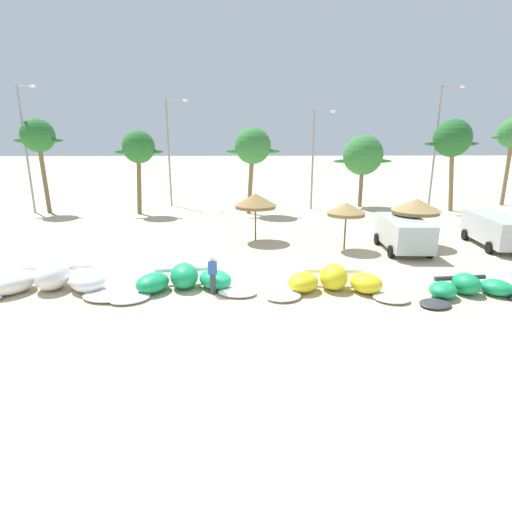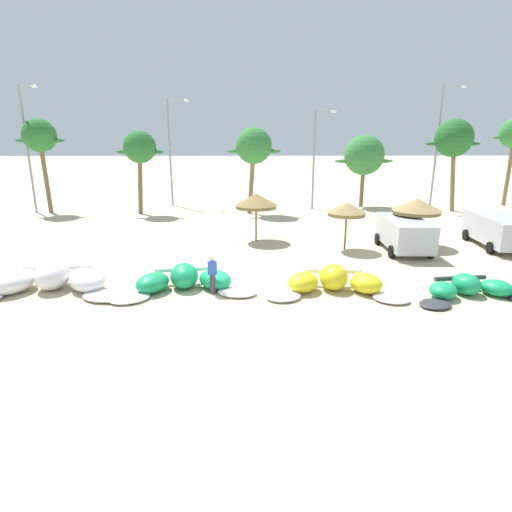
{
  "view_description": "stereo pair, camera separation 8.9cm",
  "coord_description": "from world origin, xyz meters",
  "px_view_note": "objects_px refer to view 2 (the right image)",
  "views": [
    {
      "loc": [
        0.42,
        -16.42,
        6.27
      ],
      "look_at": [
        1.0,
        2.0,
        1.0
      ],
      "focal_mm": 29.31,
      "sensor_mm": 36.0,
      "label": 1
    },
    {
      "loc": [
        0.51,
        -16.42,
        6.27
      ],
      "look_at": [
        1.0,
        2.0,
        1.0
      ],
      "focal_mm": 29.31,
      "sensor_mm": 36.0,
      "label": 2
    }
  ],
  "objects_px": {
    "palm_center_left": "(364,155)",
    "lamppost_east_center": "(316,154)",
    "palm_left_of_gap": "(254,147)",
    "lamppost_east": "(439,142)",
    "kite_left": "(50,281)",
    "lamppost_west_center": "(172,147)",
    "beach_umbrella_near_van": "(256,201)",
    "kite_right_of_center": "(470,289)",
    "kite_center": "(334,282)",
    "parked_van": "(496,228)",
    "beach_umbrella_near_palms": "(417,206)",
    "kite_left_of_center": "(184,281)",
    "palm_left": "(140,148)",
    "parked_car_second": "(403,232)",
    "palm_leftmost": "(40,137)",
    "beach_umbrella_middle": "(347,209)",
    "palm_center_right": "(454,139)",
    "lamppost_west": "(28,144)",
    "person_near_kites": "(213,275)"
  },
  "relations": [
    {
      "from": "parked_van",
      "to": "lamppost_west_center",
      "type": "xyz_separation_m",
      "value": [
        -21.44,
        15.98,
        4.25
      ]
    },
    {
      "from": "kite_left",
      "to": "lamppost_west_center",
      "type": "relative_size",
      "value": 0.76
    },
    {
      "from": "kite_left_of_center",
      "to": "lamppost_east",
      "type": "height_order",
      "value": "lamppost_east"
    },
    {
      "from": "lamppost_west_center",
      "to": "palm_center_left",
      "type": "bearing_deg",
      "value": -3.66
    },
    {
      "from": "beach_umbrella_near_van",
      "to": "palm_center_right",
      "type": "xyz_separation_m",
      "value": [
        16.87,
        10.43,
        3.58
      ]
    },
    {
      "from": "kite_left_of_center",
      "to": "palm_left",
      "type": "distance_m",
      "value": 20.01
    },
    {
      "from": "kite_right_of_center",
      "to": "palm_left",
      "type": "height_order",
      "value": "palm_left"
    },
    {
      "from": "beach_umbrella_middle",
      "to": "palm_leftmost",
      "type": "height_order",
      "value": "palm_leftmost"
    },
    {
      "from": "lamppost_east",
      "to": "kite_left_of_center",
      "type": "bearing_deg",
      "value": -133.18
    },
    {
      "from": "person_near_kites",
      "to": "palm_leftmost",
      "type": "bearing_deg",
      "value": 128.06
    },
    {
      "from": "beach_umbrella_near_van",
      "to": "kite_right_of_center",
      "type": "bearing_deg",
      "value": -49.01
    },
    {
      "from": "beach_umbrella_near_van",
      "to": "palm_center_right",
      "type": "relative_size",
      "value": 0.38
    },
    {
      "from": "kite_left_of_center",
      "to": "beach_umbrella_middle",
      "type": "relative_size",
      "value": 2.26
    },
    {
      "from": "beach_umbrella_middle",
      "to": "parked_car_second",
      "type": "relative_size",
      "value": 0.57
    },
    {
      "from": "palm_leftmost",
      "to": "beach_umbrella_middle",
      "type": "bearing_deg",
      "value": -29.77
    },
    {
      "from": "parked_car_second",
      "to": "beach_umbrella_near_van",
      "type": "bearing_deg",
      "value": 162.92
    },
    {
      "from": "beach_umbrella_near_palms",
      "to": "parked_car_second",
      "type": "relative_size",
      "value": 0.6
    },
    {
      "from": "parked_car_second",
      "to": "palm_center_right",
      "type": "bearing_deg",
      "value": 56.55
    },
    {
      "from": "kite_left_of_center",
      "to": "palm_center_right",
      "type": "height_order",
      "value": "palm_center_right"
    },
    {
      "from": "palm_left_of_gap",
      "to": "lamppost_east",
      "type": "relative_size",
      "value": 0.67
    },
    {
      "from": "kite_left",
      "to": "parked_car_second",
      "type": "relative_size",
      "value": 1.52
    },
    {
      "from": "kite_left",
      "to": "palm_center_right",
      "type": "height_order",
      "value": "palm_center_right"
    },
    {
      "from": "parked_car_second",
      "to": "lamppost_west",
      "type": "height_order",
      "value": "lamppost_west"
    },
    {
      "from": "kite_center",
      "to": "palm_center_left",
      "type": "distance_m",
      "value": 23.64
    },
    {
      "from": "kite_center",
      "to": "parked_van",
      "type": "height_order",
      "value": "parked_van"
    },
    {
      "from": "parked_car_second",
      "to": "palm_left_of_gap",
      "type": "bearing_deg",
      "value": 123.75
    },
    {
      "from": "beach_umbrella_middle",
      "to": "palm_leftmost",
      "type": "relative_size",
      "value": 0.35
    },
    {
      "from": "kite_right_of_center",
      "to": "palm_center_left",
      "type": "relative_size",
      "value": 0.83
    },
    {
      "from": "parked_van",
      "to": "palm_left_of_gap",
      "type": "distance_m",
      "value": 18.66
    },
    {
      "from": "palm_center_left",
      "to": "lamppost_east",
      "type": "xyz_separation_m",
      "value": [
        6.43,
        -0.61,
        1.22
      ]
    },
    {
      "from": "lamppost_west",
      "to": "kite_center",
      "type": "bearing_deg",
      "value": -42.52
    },
    {
      "from": "palm_center_left",
      "to": "lamppost_east_center",
      "type": "xyz_separation_m",
      "value": [
        -4.59,
        -1.23,
        0.15
      ]
    },
    {
      "from": "kite_left_of_center",
      "to": "beach_umbrella_near_palms",
      "type": "xyz_separation_m",
      "value": [
        12.64,
        7.18,
        1.97
      ]
    },
    {
      "from": "kite_left",
      "to": "parked_car_second",
      "type": "xyz_separation_m",
      "value": [
        17.17,
        6.14,
        0.64
      ]
    },
    {
      "from": "palm_leftmost",
      "to": "lamppost_east_center",
      "type": "distance_m",
      "value": 23.13
    },
    {
      "from": "beach_umbrella_middle",
      "to": "lamppost_west_center",
      "type": "relative_size",
      "value": 0.29
    },
    {
      "from": "parked_car_second",
      "to": "parked_van",
      "type": "bearing_deg",
      "value": 7.59
    },
    {
      "from": "beach_umbrella_near_palms",
      "to": "lamppost_east_center",
      "type": "height_order",
      "value": "lamppost_east_center"
    },
    {
      "from": "parked_car_second",
      "to": "palm_leftmost",
      "type": "xyz_separation_m",
      "value": [
        -25.81,
        13.19,
        5.16
      ]
    },
    {
      "from": "kite_right_of_center",
      "to": "beach_umbrella_near_palms",
      "type": "xyz_separation_m",
      "value": [
        0.92,
        8.24,
        2.04
      ]
    },
    {
      "from": "kite_left_of_center",
      "to": "kite_center",
      "type": "relative_size",
      "value": 1.02
    },
    {
      "from": "person_near_kites",
      "to": "palm_center_left",
      "type": "height_order",
      "value": "palm_center_left"
    },
    {
      "from": "kite_left",
      "to": "palm_left",
      "type": "height_order",
      "value": "palm_left"
    },
    {
      "from": "beach_umbrella_near_palms",
      "to": "lamppost_east_center",
      "type": "xyz_separation_m",
      "value": [
        -3.83,
        13.33,
        2.42
      ]
    },
    {
      "from": "person_near_kites",
      "to": "lamppost_east_center",
      "type": "xyz_separation_m",
      "value": [
        7.57,
        20.99,
        3.98
      ]
    },
    {
      "from": "beach_umbrella_near_palms",
      "to": "kite_left",
      "type": "bearing_deg",
      "value": -158.43
    },
    {
      "from": "kite_left",
      "to": "beach_umbrella_near_van",
      "type": "relative_size",
      "value": 2.45
    },
    {
      "from": "palm_leftmost",
      "to": "lamppost_east_center",
      "type": "xyz_separation_m",
      "value": [
        23.05,
        1.21,
        -1.46
      ]
    },
    {
      "from": "lamppost_east_center",
      "to": "palm_left",
      "type": "bearing_deg",
      "value": -172.03
    },
    {
      "from": "parked_van",
      "to": "lamppost_west_center",
      "type": "height_order",
      "value": "lamppost_west_center"
    }
  ]
}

